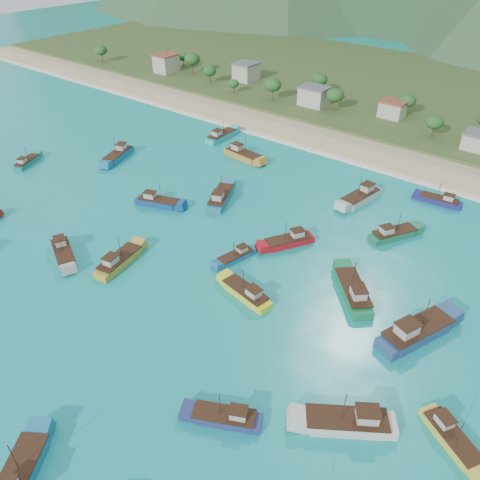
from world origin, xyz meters
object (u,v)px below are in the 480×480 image
Objects in this scene: boat_6 at (63,253)px; boat_26 at (348,423)px; boat_29 at (361,197)px; boat_25 at (289,242)px; boat_31 at (393,234)px; boat_0 at (246,294)px; boat_21 at (243,155)px; boat_14 at (27,163)px; boat_20 at (222,136)px; boat_7 at (236,257)px; boat_9 at (118,156)px; boat_8 at (440,201)px; boat_13 at (17,480)px; boat_15 at (119,262)px; boat_4 at (353,292)px; boat_23 at (226,418)px; boat_2 at (451,438)px; boat_11 at (416,333)px; boat_32 at (221,198)px; boat_1 at (158,202)px.

boat_6 is 0.92× the size of boat_26.
boat_6 is 66.64m from boat_29.
boat_31 is (15.69, 15.63, 0.01)m from boat_25.
boat_21 is (-35.84, 45.05, 0.17)m from boat_0.
boat_6 is 61.51m from boat_26.
boat_0 is at bearing -30.15° from boat_14.
boat_7 is at bearing -48.32° from boat_20.
boat_26 is at bearing -43.91° from boat_31.
boat_9 is (-54.44, 16.02, 0.38)m from boat_7.
boat_8 is 64.74m from boat_20.
boat_13 is (7.38, -50.30, 0.38)m from boat_7.
boat_29 reaches higher than boat_21.
boat_15 is 1.08× the size of boat_25.
boat_9 is 1.04× the size of boat_13.
boat_4 is 42.04m from boat_8.
boat_8 is at bearing -104.35° from boat_7.
boat_23 is (62.05, -73.01, -0.20)m from boat_20.
boat_13 is 91.97m from boat_14.
boat_13 reaches higher than boat_2.
boat_15 is 53.96m from boat_21.
boat_11 is at bearing -113.51° from boat_2.
boat_15 is at bearing 72.99° from boat_29.
boat_31 is (75.46, 10.01, -0.13)m from boat_9.
boat_26 reaches higher than boat_6.
boat_32 reaches higher than boat_9.
boat_0 is 0.93× the size of boat_4.
boat_29 reaches higher than boat_20.
boat_13 is 0.96× the size of boat_21.
boat_9 is at bearing 105.59° from boat_8.
boat_25 is at bearing 9.80° from boat_26.
boat_20 is (-49.18, 51.82, 0.12)m from boat_0.
boat_15 reaches higher than boat_8.
boat_29 is (36.33, -1.68, 0.04)m from boat_21.
boat_8 is (23.81, 46.18, 0.14)m from boat_7.
boat_4 is at bearing 15.43° from boat_15.
boat_11 reaches higher than boat_15.
boat_8 is at bearing 0.95° from boat_14.
boat_20 is at bearing -34.34° from boat_7.
boat_11 reaches higher than boat_1.
boat_31 is (48.26, 46.30, -0.01)m from boat_6.
boat_8 is at bearing -136.15° from boat_29.
boat_25 is (32.48, 5.35, -0.01)m from boat_1.
boat_7 is at bearing -74.87° from boat_2.
boat_26 is at bearing -29.37° from boat_2.
boat_23 reaches higher than boat_14.
boat_26 is 0.96× the size of boat_32.
boat_1 is at bearing -126.58° from boat_31.
boat_20 is (-24.43, 59.58, 0.04)m from boat_15.
boat_11 reaches higher than boat_0.
boat_14 is at bearing 111.38° from boat_8.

